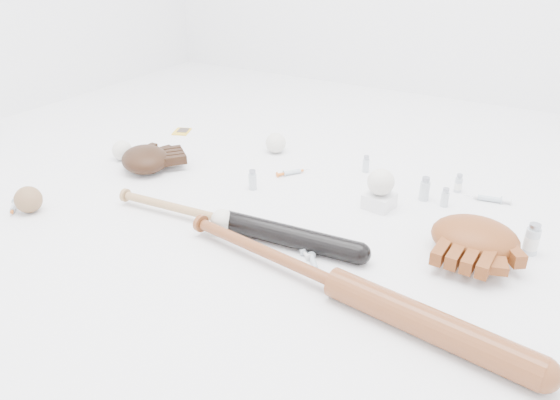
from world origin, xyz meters
The scene contains 22 objects.
bat_dark centered at (-0.06, -0.12, 0.03)m, with size 0.80×0.06×0.06m, color black, non-canonical shape.
bat_wood centered at (0.32, -0.25, 0.03)m, with size 0.95×0.07×0.07m, color brown, non-canonical shape.
glove_dark centered at (-0.56, 0.08, 0.04)m, with size 0.23×0.23×0.08m, color black, non-canonical shape.
glove_tan centered at (0.55, 0.10, 0.05)m, with size 0.27×0.27×0.10m, color brown, non-canonical shape.
trading_card centered at (-0.70, 0.45, 0.00)m, with size 0.06×0.08×0.00m, color gold.
pedestal centered at (0.25, 0.22, 0.02)m, with size 0.08×0.08×0.04m, color white.
baseball_on_pedestal centered at (0.25, 0.22, 0.09)m, with size 0.08×0.08×0.08m, color silver.
baseball_left centered at (-0.69, 0.11, 0.04)m, with size 0.07×0.07×0.07m, color silver.
baseball_upper centered at (-0.25, 0.45, 0.04)m, with size 0.08×0.08×0.08m, color silver.
baseball_mid centered at (-0.08, -0.13, 0.03)m, with size 0.07×0.07×0.07m, color silver.
baseball_aged centered at (-0.64, -0.32, 0.04)m, with size 0.08×0.08×0.08m, color brown.
syringe_0 centered at (-0.70, -0.34, 0.01)m, with size 0.14×0.02×0.02m, color #ADBCC6, non-canonical shape.
syringe_1 centered at (0.15, -0.11, 0.01)m, with size 0.14×0.02×0.02m, color #ADBCC6, non-canonical shape.
syringe_2 centered at (-0.10, 0.30, 0.01)m, with size 0.14×0.02×0.02m, color #ADBCC6, non-canonical shape.
syringe_3 centered at (0.22, -0.16, 0.01)m, with size 0.13×0.02×0.02m, color #ADBCC6, non-canonical shape.
syringe_4 centered at (0.53, 0.43, 0.01)m, with size 0.15×0.03×0.02m, color #ADBCC6, non-canonical shape.
vial_0 centered at (0.11, 0.45, 0.03)m, with size 0.02×0.02×0.06m, color silver.
vial_1 centered at (0.42, 0.33, 0.03)m, with size 0.02×0.02×0.06m, color silver.
vial_2 centered at (0.35, 0.34, 0.04)m, with size 0.03×0.03×0.08m, color silver.
vial_3 centered at (0.68, 0.17, 0.04)m, with size 0.04×0.04×0.09m, color silver.
vial_4 centered at (-0.15, 0.14, 0.03)m, with size 0.03×0.03×0.07m, color silver.
vial_5 centered at (0.43, 0.45, 0.03)m, with size 0.02×0.02×0.06m, color silver.
Camera 1 is at (0.72, -1.20, 0.76)m, focal length 35.00 mm.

